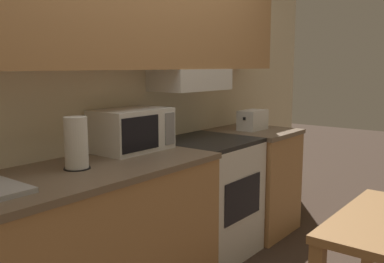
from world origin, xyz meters
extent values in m
cube|color=beige|center=(0.00, 0.03, 1.27)|extent=(5.46, 0.05, 2.55)
cube|color=tan|center=(0.00, -0.16, 1.74)|extent=(3.06, 0.32, 0.64)
cube|color=white|center=(0.58, -0.16, 1.34)|extent=(0.64, 0.34, 0.16)
cube|color=tan|center=(-0.65, -0.34, 0.43)|extent=(1.75, 0.67, 0.86)
cube|color=#75604C|center=(-0.65, -0.34, 0.88)|extent=(1.77, 0.69, 0.04)
cube|color=tan|center=(1.23, -0.34, 0.43)|extent=(0.60, 0.67, 0.86)
cube|color=#75604C|center=(1.23, -0.34, 0.88)|extent=(0.62, 0.69, 0.04)
cube|color=white|center=(0.58, -0.32, 0.43)|extent=(0.68, 0.64, 0.86)
cube|color=black|center=(0.58, -0.32, 0.88)|extent=(0.68, 0.64, 0.03)
cube|color=black|center=(0.58, -0.64, 0.50)|extent=(0.47, 0.01, 0.30)
cylinder|color=black|center=(0.42, -0.45, 0.89)|extent=(0.09, 0.09, 0.01)
cylinder|color=black|center=(0.73, -0.45, 0.89)|extent=(0.09, 0.09, 0.01)
cylinder|color=black|center=(0.42, -0.19, 0.89)|extent=(0.09, 0.09, 0.01)
cylinder|color=black|center=(0.73, -0.19, 0.89)|extent=(0.09, 0.09, 0.01)
cube|color=white|center=(-0.06, -0.17, 1.03)|extent=(0.50, 0.32, 0.27)
cube|color=black|center=(-0.14, -0.34, 1.03)|extent=(0.31, 0.01, 0.21)
cube|color=gray|center=(0.13, -0.34, 1.03)|extent=(0.09, 0.01, 0.21)
cube|color=white|center=(1.22, -0.33, 0.98)|extent=(0.27, 0.16, 0.17)
cube|color=black|center=(1.08, -0.33, 1.00)|extent=(0.01, 0.02, 0.02)
cube|color=black|center=(1.13, -0.33, 1.06)|extent=(0.04, 0.11, 0.01)
cube|color=black|center=(1.19, -0.33, 1.06)|extent=(0.04, 0.11, 0.01)
cube|color=black|center=(1.25, -0.33, 1.06)|extent=(0.04, 0.11, 0.01)
cube|color=black|center=(1.32, -0.33, 1.06)|extent=(0.04, 0.11, 0.01)
cylinder|color=black|center=(-0.60, -0.31, 0.90)|extent=(0.14, 0.14, 0.01)
cylinder|color=white|center=(-0.60, -0.31, 1.04)|extent=(0.12, 0.12, 0.28)
cube|color=#9E7042|center=(0.37, -1.57, 0.37)|extent=(0.06, 0.06, 0.73)
camera|label=1|loc=(-1.98, -2.18, 1.44)|focal=40.00mm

